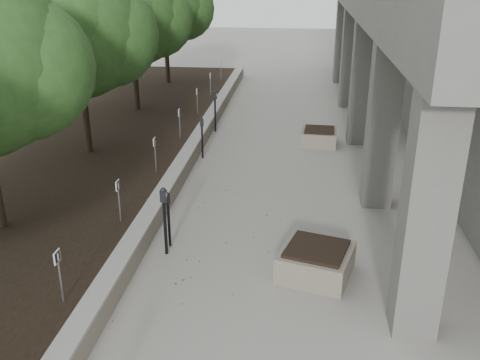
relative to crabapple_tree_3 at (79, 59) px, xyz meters
The scene contains 20 objects.
ground 9.84m from the crabapple_tree_3, 59.04° to the right, with size 90.00×90.00×0.00m, color gray.
retaining_wall 4.25m from the crabapple_tree_3, 18.58° to the left, with size 0.39×26.00×0.50m, color gray, non-canonical shape.
planting_bed 3.16m from the crabapple_tree_3, 124.99° to the left, with size 7.00×26.00×0.40m, color black.
crabapple_tree_3 is the anchor object (origin of this frame).
crabapple_tree_4 5.00m from the crabapple_tree_3, 90.00° to the left, with size 4.60×4.00×5.44m, color #234A1C, non-canonical shape.
crabapple_tree_5 10.00m from the crabapple_tree_3, 90.00° to the left, with size 4.60×4.00×5.44m, color #234A1C, non-canonical shape.
parking_sign_2 8.20m from the crabapple_tree_3, 71.91° to the right, with size 0.04×0.22×0.96m, color black, non-canonical shape.
parking_sign_3 5.59m from the crabapple_tree_3, 61.43° to the right, with size 0.04×0.22×0.96m, color black, non-canonical shape.
parking_sign_4 3.64m from the crabapple_tree_3, 31.48° to the right, with size 0.04×0.22×0.96m, color black, non-canonical shape.
parking_sign_5 3.64m from the crabapple_tree_3, 31.48° to the left, with size 0.04×0.22×0.96m, color black, non-canonical shape.
parking_sign_6 5.59m from the crabapple_tree_3, 61.43° to the left, with size 0.04×0.22×0.96m, color black, non-canonical shape.
parking_sign_7 8.20m from the crabapple_tree_3, 71.91° to the left, with size 0.04×0.22×0.96m, color black, non-canonical shape.
parking_sign_8 11.01m from the crabapple_tree_3, 76.87° to the left, with size 0.04×0.22×0.96m, color black, non-canonical shape.
parking_meter_2 6.66m from the crabapple_tree_3, 54.74° to the right, with size 0.15×0.11×1.50m, color black, non-canonical shape.
parking_meter_3 6.45m from the crabapple_tree_3, 52.91° to the right, with size 0.12×0.09×1.25m, color black, non-canonical shape.
parking_meter_4 4.20m from the crabapple_tree_3, 14.12° to the left, with size 0.13×0.09×1.29m, color black, non-canonical shape.
parking_meter_5 5.44m from the crabapple_tree_3, 48.41° to the left, with size 0.15×0.11×1.51m, color black, non-canonical shape.
planter_front 9.11m from the crabapple_tree_3, 39.82° to the right, with size 1.30×1.30×0.60m, color gray, non-canonical shape.
planter_back 7.91m from the crabapple_tree_3, 20.63° to the left, with size 1.15×1.15×0.54m, color gray, non-canonical shape.
berry_scatter 6.38m from the crabapple_tree_3, 32.55° to the right, with size 3.30×14.10×0.02m, color #920B0A, non-canonical shape.
Camera 1 is at (1.41, -6.59, 5.61)m, focal length 39.99 mm.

